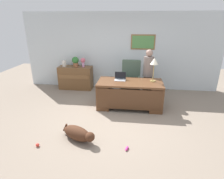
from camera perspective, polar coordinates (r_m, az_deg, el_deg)
ground_plane at (r=4.78m, az=-0.15°, el=-9.73°), size 12.00×12.00×0.00m
back_wall at (r=6.79m, az=2.65°, el=11.62°), size 7.00×0.16×2.70m
desk at (r=5.36m, az=5.46°, el=-1.27°), size 1.84×0.88×0.78m
credenza at (r=6.98m, az=-11.11°, el=3.61°), size 1.21×0.50×0.83m
armchair at (r=6.15m, az=5.80°, el=2.57°), size 0.60×0.59×1.20m
person_standing at (r=5.94m, az=11.02°, el=4.63°), size 0.32×0.32×1.59m
dog_lying at (r=4.10m, az=-10.34°, el=-13.24°), size 0.81×0.58×0.30m
laptop at (r=5.39m, az=2.54°, el=3.57°), size 0.32×0.22×0.23m
desk_lamp at (r=5.26m, az=12.90°, el=8.05°), size 0.22×0.22×0.67m
vase_with_flowers at (r=6.74m, az=-8.94°, el=8.59°), size 0.17×0.17×0.33m
vase_empty at (r=6.98m, az=-14.56°, el=7.83°), size 0.14×0.14×0.22m
potted_plant at (r=6.82m, az=-11.23°, el=8.55°), size 0.24×0.24×0.36m
dog_toy_ball at (r=4.20m, az=-22.02°, el=-15.59°), size 0.07×0.07×0.07m
dog_toy_bone at (r=3.87m, az=4.62°, el=-17.67°), size 0.09×0.15×0.05m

